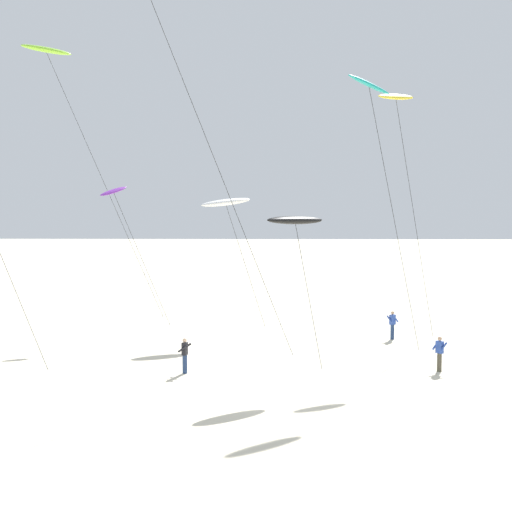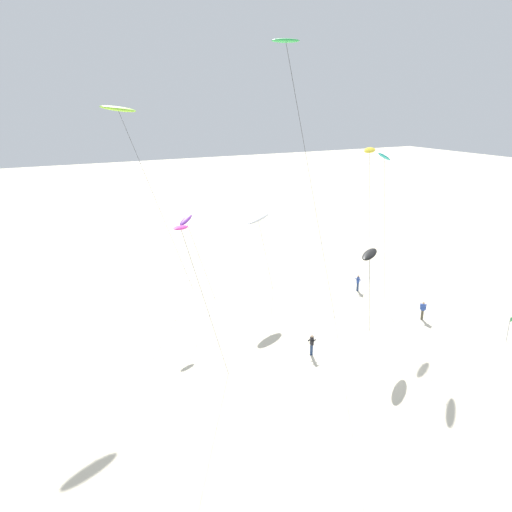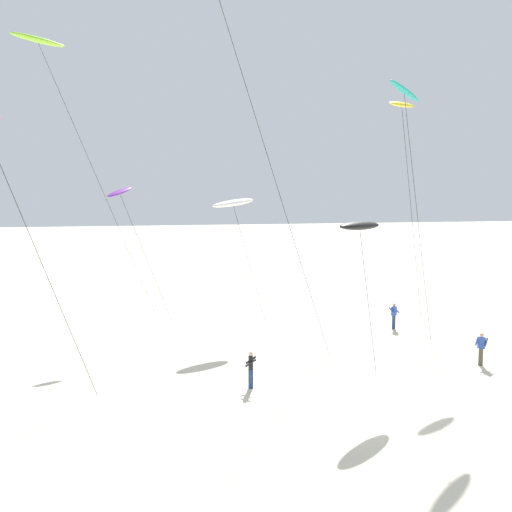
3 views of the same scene
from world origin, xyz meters
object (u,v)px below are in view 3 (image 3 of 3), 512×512
Objects in this scene: kite_lime at (39,42)px; kite_white at (233,203)px; kite_black at (360,226)px; kite_flyer_furthest at (481,348)px; kite_yellow at (402,106)px; kite_flyer_nearest at (394,315)px; kite_purple at (120,194)px; kite_teal at (405,94)px; kite_flyer_middle at (251,369)px.

kite_lime is 2.14× the size of kite_white.
kite_black is 4.45× the size of kite_flyer_furthest.
kite_yellow reaches higher than kite_flyer_nearest.
kite_black is 0.81× the size of kite_purple.
kite_lime is at bearing 161.69° from kite_purple.
kite_teal is at bearing 134.19° from kite_flyer_furthest.
kite_lime is at bearing 169.40° from kite_flyer_nearest.
kite_yellow is 1.70× the size of kite_white.
kite_yellow is 8.60× the size of kite_flyer_furthest.
kite_white is 5.06× the size of kite_flyer_nearest.
kite_lime is 27.45m from kite_flyer_nearest.
kite_black is 0.88× the size of kite_white.
kite_purple is 17.20m from kite_teal.
kite_flyer_middle is (-11.12, -8.16, -13.02)m from kite_yellow.
kite_flyer_nearest is at bearing 96.34° from kite_flyer_furthest.
kite_purple is 6.96m from kite_white.
kite_flyer_nearest is at bearing -15.08° from kite_white.
kite_white is 12.54m from kite_flyer_nearest.
kite_yellow is at bearing 36.26° from kite_flyer_middle.
kite_white is (-7.79, 7.37, -5.79)m from kite_teal.
kite_flyer_middle is (-5.16, -0.26, -6.28)m from kite_black.
kite_teal is (19.24, -8.70, -3.78)m from kite_lime.
kite_flyer_nearest is at bearing -8.46° from kite_purple.
kite_flyer_middle is at bearing -143.74° from kite_yellow.
kite_purple is at bearing 117.55° from kite_flyer_middle.
kite_yellow is (16.85, -2.82, 5.31)m from kite_purple.
kite_lime is 30.24m from kite_flyer_furthest.
kite_flyer_nearest is at bearing 37.20° from kite_flyer_middle.
kite_teal is at bearing -115.90° from kite_yellow.
kite_flyer_middle is at bearing -96.18° from kite_white.
kite_flyer_furthest is at bearing 3.15° from kite_flyer_middle.
kite_flyer_furthest is at bearing -27.95° from kite_lime.
kite_flyer_nearest is 1.00× the size of kite_flyer_middle.
kite_black is 22.26m from kite_lime.
kite_purple reaches higher than kite_flyer_furthest.
kite_teal reaches higher than kite_yellow.
kite_flyer_nearest is (2.16, 4.69, -12.93)m from kite_teal.
kite_flyer_nearest is at bearing 83.91° from kite_yellow.
kite_lime reaches higher than kite_black.
kite_flyer_nearest is (5.99, 8.20, -6.28)m from kite_black.
kite_black is at bearing -44.55° from kite_purple.
kite_lime reaches higher than kite_purple.
kite_purple reaches higher than kite_white.
kite_flyer_nearest and kite_flyer_furthest have the same top height.
kite_flyer_furthest is (10.81, -10.49, -7.14)m from kite_white.
kite_lime is at bearing 168.57° from kite_yellow.
kite_lime reaches higher than kite_flyer_middle.
kite_yellow is 4.87m from kite_teal.
kite_lime reaches higher than kite_flyer_furthest.
kite_white is 5.06× the size of kite_flyer_middle.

